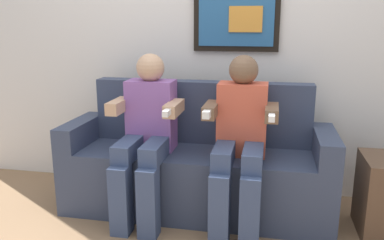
# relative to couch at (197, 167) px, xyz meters

# --- Properties ---
(ground_plane) EXTENTS (5.53, 5.53, 0.00)m
(ground_plane) POSITION_rel_couch_xyz_m (0.00, -0.33, -0.31)
(ground_plane) COLOR #8C6B4C
(back_wall_assembly) EXTENTS (4.25, 0.10, 2.60)m
(back_wall_assembly) POSITION_rel_couch_xyz_m (0.01, 0.44, 0.99)
(back_wall_assembly) COLOR silver
(back_wall_assembly) RESTS_ON ground_plane
(couch) EXTENTS (1.85, 0.58, 0.90)m
(couch) POSITION_rel_couch_xyz_m (0.00, 0.00, 0.00)
(couch) COLOR #333D56
(couch) RESTS_ON ground_plane
(person_on_left) EXTENTS (0.46, 0.56, 1.11)m
(person_on_left) POSITION_rel_couch_xyz_m (-0.31, -0.17, 0.29)
(person_on_left) COLOR #8C59A5
(person_on_left) RESTS_ON ground_plane
(person_on_right) EXTENTS (0.46, 0.56, 1.11)m
(person_on_right) POSITION_rel_couch_xyz_m (0.31, -0.17, 0.29)
(person_on_right) COLOR #D8593F
(person_on_right) RESTS_ON ground_plane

